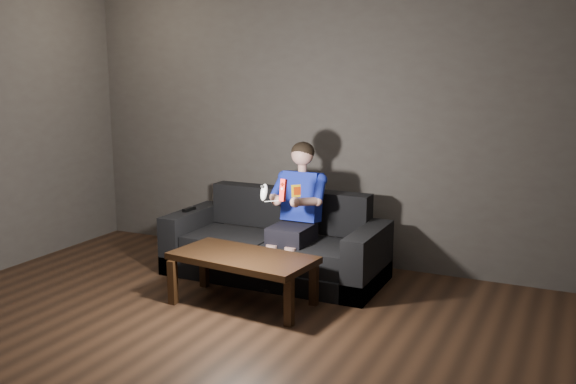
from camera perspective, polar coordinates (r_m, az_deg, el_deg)
The scene contains 8 objects.
floor at distance 4.38m, azimuth -10.85°, elevation -14.45°, with size 5.00×5.00×0.00m, color black.
back_wall at distance 6.17m, azimuth 2.53°, elevation 6.24°, with size 5.00×0.04×2.70m, color #3C3735.
sofa at distance 5.83m, azimuth -1.07°, elevation -5.11°, with size 1.95×0.84×0.75m.
child at distance 5.59m, azimuth 0.78°, elevation -1.06°, with size 0.49×0.60×1.20m.
wii_remote_red at distance 5.10m, azimuth -0.44°, elevation 0.17°, with size 0.05×0.07×0.18m.
nunchuk_white at distance 5.18m, azimuth -2.14°, elevation -0.03°, with size 0.07×0.10×0.15m.
wii_remote_black at distance 6.12m, azimuth -8.77°, elevation -1.52°, with size 0.05×0.16×0.03m.
coffee_table at distance 5.12m, azimuth -4.04°, elevation -6.18°, with size 1.18×0.68×0.41m.
Camera 1 is at (2.38, -3.16, 1.88)m, focal length 40.00 mm.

